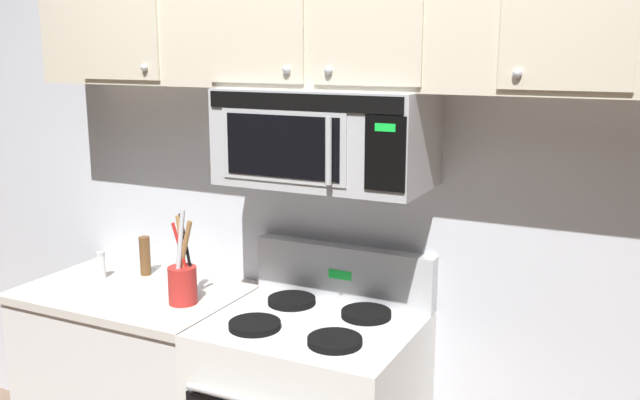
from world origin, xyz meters
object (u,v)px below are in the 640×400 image
at_px(over_range_microwave, 326,137).
at_px(salt_shaker, 101,265).
at_px(pepper_mill, 145,256).
at_px(utensil_crock_red, 183,280).

xyz_separation_m(over_range_microwave, salt_shaker, (-1.06, -0.08, -0.62)).
bearing_deg(over_range_microwave, pepper_mill, 176.81).
bearing_deg(utensil_crock_red, over_range_microwave, 16.87).
bearing_deg(pepper_mill, utensil_crock_red, -30.39).
xyz_separation_m(salt_shaker, pepper_mill, (0.14, 0.13, 0.03)).
distance_m(utensil_crock_red, pepper_mill, 0.43).
relative_size(over_range_microwave, pepper_mill, 4.34).
relative_size(over_range_microwave, utensil_crock_red, 2.03).
distance_m(over_range_microwave, salt_shaker, 1.23).
distance_m(over_range_microwave, utensil_crock_red, 0.81).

